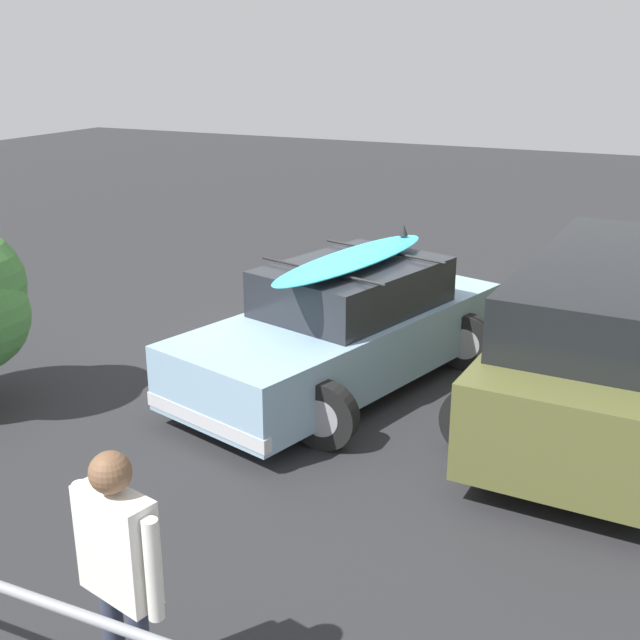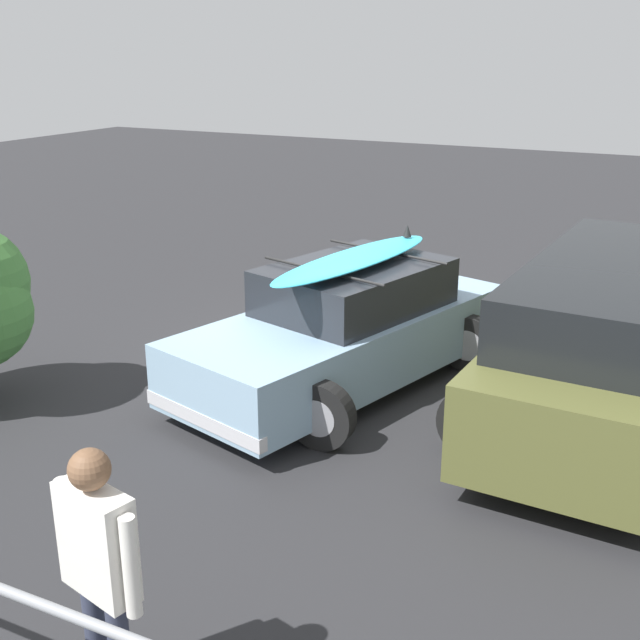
% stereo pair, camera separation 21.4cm
% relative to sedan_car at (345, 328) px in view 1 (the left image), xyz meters
% --- Properties ---
extents(ground_plane, '(44.00, 44.00, 0.02)m').
position_rel_sedan_car_xyz_m(ground_plane, '(0.28, -0.35, -0.67)').
color(ground_plane, '#28282B').
rests_on(ground_plane, ground).
extents(sedan_car, '(2.92, 4.46, 1.65)m').
position_rel_sedan_car_xyz_m(sedan_car, '(0.00, 0.00, 0.00)').
color(sedan_car, '#8CADC6').
rests_on(sedan_car, ground).
extents(suv_car, '(2.67, 5.03, 1.67)m').
position_rel_sedan_car_xyz_m(suv_car, '(-2.78, -0.38, 0.21)').
color(suv_car, brown).
rests_on(suv_car, ground).
extents(person_bystander, '(0.64, 0.29, 1.68)m').
position_rel_sedan_car_xyz_m(person_bystander, '(-0.81, 4.88, 0.35)').
color(person_bystander, '#33384C').
rests_on(person_bystander, ground).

